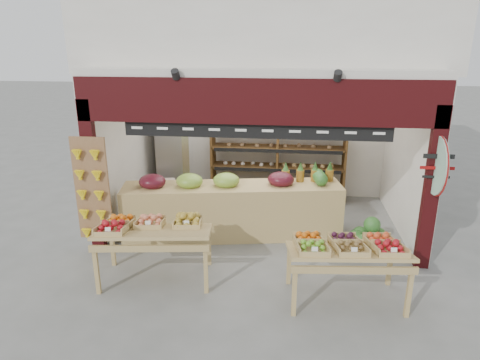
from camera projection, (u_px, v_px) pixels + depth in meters
name	position (u px, v px, depth m)	size (l,w,h in m)	color
ground	(258.00, 231.00, 8.32)	(60.00, 60.00, 0.00)	slate
shop_structure	(267.00, 20.00, 8.63)	(6.36, 5.12, 5.40)	silver
banana_board	(92.00, 192.00, 7.17)	(0.60, 0.15, 1.80)	#8B613F
gift_sign	(437.00, 166.00, 6.39)	(0.04, 0.93, 0.92)	#A4CEBC
back_shelving	(278.00, 150.00, 9.64)	(3.02, 0.50, 1.87)	brown
refrigerator	(173.00, 158.00, 10.03)	(0.70, 0.70, 1.80)	silver
cardboard_stack	(176.00, 198.00, 9.39)	(1.03, 0.77, 0.67)	silver
mid_counter	(232.00, 209.00, 7.98)	(4.09, 1.47, 1.24)	tan
display_table_left	(148.00, 228.00, 6.48)	(1.80, 1.16, 1.07)	tan
display_table_right	(348.00, 248.00, 5.88)	(1.71, 1.06, 1.04)	tan
watermelon_pile	(369.00, 237.00, 7.62)	(0.73, 0.73, 0.57)	#184717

